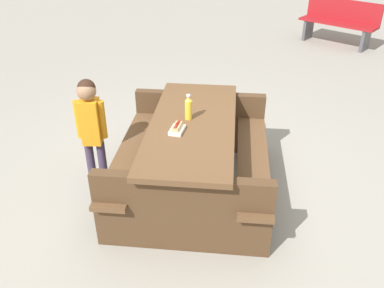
# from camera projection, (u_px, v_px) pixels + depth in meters

# --- Properties ---
(ground_plane) EXTENTS (30.00, 30.00, 0.00)m
(ground_plane) POSITION_uv_depth(u_px,v_px,m) (192.00, 189.00, 3.99)
(ground_plane) COLOR gray
(ground_plane) RESTS_ON ground
(picnic_table) EXTENTS (1.94, 1.58, 0.75)m
(picnic_table) POSITION_uv_depth(u_px,v_px,m) (192.00, 151.00, 3.76)
(picnic_table) COLOR brown
(picnic_table) RESTS_ON ground
(soda_bottle) EXTENTS (0.06, 0.06, 0.24)m
(soda_bottle) POSITION_uv_depth(u_px,v_px,m) (188.00, 108.00, 3.61)
(soda_bottle) COLOR yellow
(soda_bottle) RESTS_ON picnic_table
(hotdog_tray) EXTENTS (0.20, 0.15, 0.08)m
(hotdog_tray) POSITION_uv_depth(u_px,v_px,m) (177.00, 128.00, 3.45)
(hotdog_tray) COLOR white
(hotdog_tray) RESTS_ON picnic_table
(child_in_coat) EXTENTS (0.18, 0.28, 1.13)m
(child_in_coat) POSITION_uv_depth(u_px,v_px,m) (90.00, 122.00, 3.67)
(child_in_coat) COLOR #3F334C
(child_in_coat) RESTS_ON ground
(park_bench_near) EXTENTS (1.29, 1.39, 0.85)m
(park_bench_near) POSITION_uv_depth(u_px,v_px,m) (339.00, 21.00, 7.95)
(park_bench_near) COLOR maroon
(park_bench_near) RESTS_ON ground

